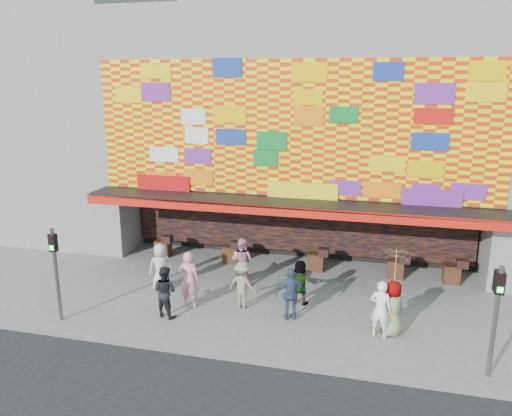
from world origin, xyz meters
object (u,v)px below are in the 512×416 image
Objects in this scene: signal_right at (496,309)px; ped_e at (291,294)px; ped_c at (165,291)px; ped_h at (381,309)px; ped_b at (189,280)px; signal_left at (55,264)px; ped_i at (242,261)px; ped_a at (161,267)px; ped_d at (243,285)px; ped_g at (392,308)px; ped_f at (300,282)px; parasol at (396,265)px.

ped_e is at bearing 161.37° from signal_right.
ped_c is 0.97× the size of ped_h.
ped_b is 0.95m from ped_c.
signal_left is 1.55× the size of ped_b.
ped_i is at bearing 40.85° from signal_left.
ped_a is at bearing 3.52° from ped_h.
ped_h reaches higher than ped_d.
ped_h is (6.10, -0.44, -0.10)m from ped_b.
ped_f is at bearing -60.70° from ped_g.
ped_b is 1.15× the size of ped_g.
parasol is at bearing 9.04° from signal_left.
ped_h is (-2.72, 1.42, -0.99)m from signal_right.
signal_left is 7.28m from ped_e.
signal_right is at bearing 156.42° from ped_f.
ped_a is 5.00m from ped_f.
ped_c is 0.88× the size of parasol.
ped_b reaches higher than ped_f.
signal_left is 3.41m from ped_c.
signal_left is 5.85m from ped_d.
parasol is at bearing 146.22° from signal_right.
ped_i is (-0.55, 1.86, 0.09)m from ped_d.
ped_d is (5.29, 2.24, -1.06)m from signal_left.
ped_f is at bearing 150.63° from signal_right.
parasol is at bearing 54.81° from ped_g.
ped_g is at bearing -137.79° from ped_h.
ped_h reaches higher than ped_e.
signal_right is at bearing 174.31° from ped_d.
ped_e reaches higher than ped_g.
signal_left is at bearing 33.54° from ped_c.
ped_b reaches higher than ped_c.
ped_c is at bearing -12.30° from ped_e.
ped_h is at bearing 8.34° from signal_left.
ped_b is at bearing 24.02° from ped_f.
ped_c is 7.10m from parasol.
ped_f is (1.77, 0.76, -0.04)m from ped_d.
ped_b is at bearing 177.66° from parasol.
signal_right reaches higher than ped_h.
ped_e is 3.18m from ped_i.
ped_d is 0.90× the size of ped_i.
signal_right is at bearing 170.35° from ped_b.
ped_a is at bearing -36.16° from ped_e.
parasol is (10.02, 1.59, 0.32)m from signal_left.
ped_h is (2.71, -0.41, 0.02)m from ped_e.
ped_c is (-0.51, -0.79, -0.13)m from ped_b.
ped_a is at bearing -33.49° from ped_b.
ped_h is at bearing 166.40° from ped_i.
ped_a is at bearing 170.35° from parasol.
ped_b is at bearing 113.10° from ped_a.
signal_left is 1.73× the size of ped_h.
signal_left is 12.40m from signal_right.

